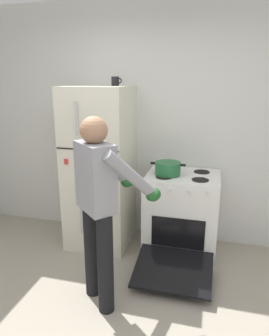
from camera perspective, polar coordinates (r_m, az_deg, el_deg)
The scene contains 6 objects.
kitchen_wall_back at distance 3.66m, azimuth 2.87°, elevation 7.88°, with size 6.00×0.10×2.70m, color silver.
refrigerator at distance 3.53m, azimuth -6.31°, elevation -0.03°, with size 0.68×0.72×1.79m.
stove_range at distance 3.47m, azimuth 8.56°, elevation -8.48°, with size 0.76×1.20×0.90m.
person_cook at distance 2.51m, azimuth -6.21°, elevation -5.28°, with size 0.69×0.72×1.60m.
red_pot at distance 3.27m, azimuth 6.09°, elevation -0.05°, with size 0.37×0.27×0.13m.
coffee_mug at distance 3.38m, azimuth -3.50°, elevation 15.53°, with size 0.11×0.08×0.10m.
Camera 1 is at (0.74, -1.60, 1.86)m, focal length 33.40 mm.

